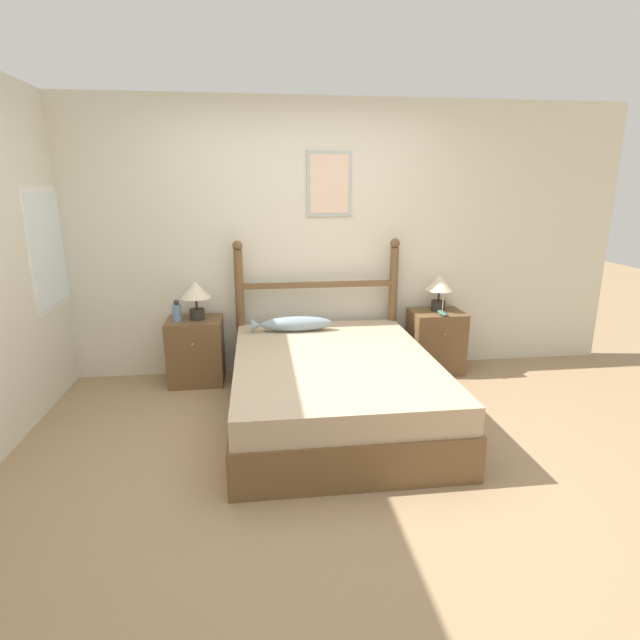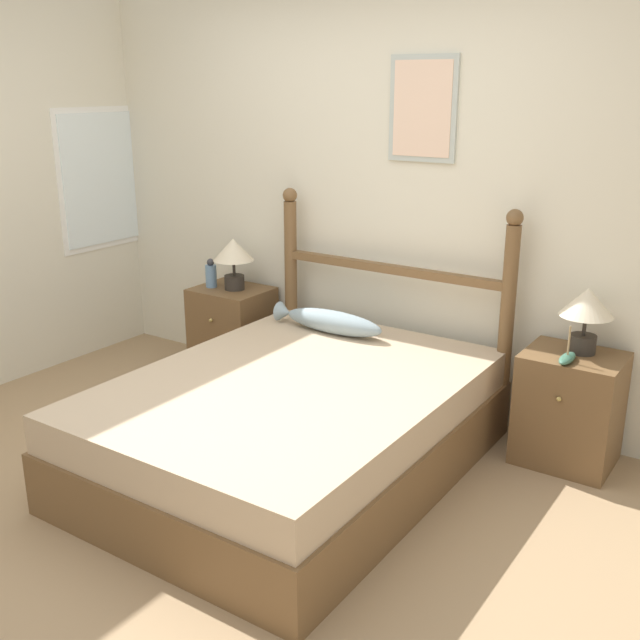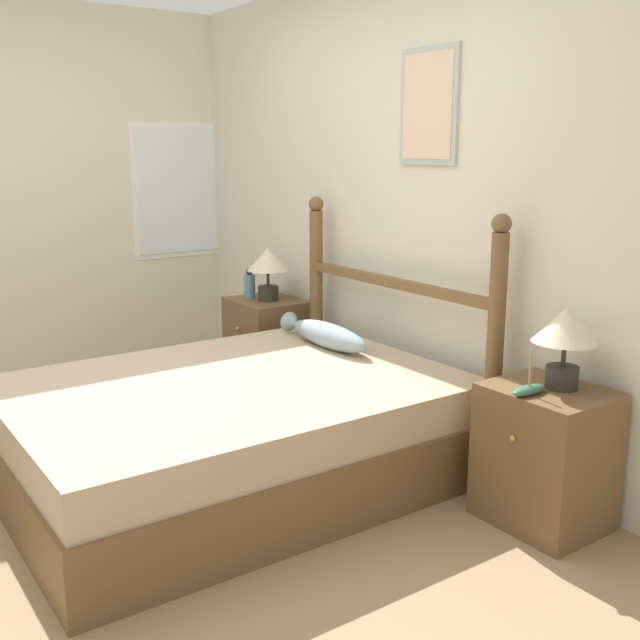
{
  "view_description": "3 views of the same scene",
  "coord_description": "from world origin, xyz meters",
  "px_view_note": "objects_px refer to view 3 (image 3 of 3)",
  "views": [
    {
      "loc": [
        -0.37,
        -3.02,
        1.78
      ],
      "look_at": [
        0.14,
        0.98,
        0.69
      ],
      "focal_mm": 28.0,
      "sensor_mm": 36.0,
      "label": 1
    },
    {
      "loc": [
        2.27,
        -2.24,
        1.94
      ],
      "look_at": [
        0.14,
        0.91,
        0.72
      ],
      "focal_mm": 42.0,
      "sensor_mm": 36.0,
      "label": 2
    },
    {
      "loc": [
        3.23,
        -1.03,
        1.59
      ],
      "look_at": [
        0.19,
        1.1,
        0.73
      ],
      "focal_mm": 42.0,
      "sensor_mm": 36.0,
      "label": 3
    }
  ],
  "objects_px": {
    "nightstand_left": "(267,343)",
    "table_lamp_right": "(565,332)",
    "fish_pillow": "(325,334)",
    "bed": "(233,430)",
    "model_boat": "(529,389)",
    "nightstand_right": "(545,456)",
    "bottle": "(250,284)",
    "table_lamp_left": "(268,264)"
  },
  "relations": [
    {
      "from": "nightstand_left",
      "to": "table_lamp_right",
      "type": "distance_m",
      "value": 2.38
    },
    {
      "from": "model_boat",
      "to": "nightstand_right",
      "type": "bearing_deg",
      "value": 88.71
    },
    {
      "from": "nightstand_right",
      "to": "fish_pillow",
      "type": "xyz_separation_m",
      "value": [
        -1.41,
        -0.15,
        0.27
      ]
    },
    {
      "from": "nightstand_left",
      "to": "fish_pillow",
      "type": "height_order",
      "value": "fish_pillow"
    },
    {
      "from": "table_lamp_left",
      "to": "bottle",
      "type": "xyz_separation_m",
      "value": [
        -0.17,
        -0.04,
        -0.15
      ]
    },
    {
      "from": "bed",
      "to": "nightstand_right",
      "type": "distance_m",
      "value": 1.45
    },
    {
      "from": "table_lamp_right",
      "to": "model_boat",
      "type": "bearing_deg",
      "value": -97.38
    },
    {
      "from": "bed",
      "to": "bottle",
      "type": "height_order",
      "value": "bottle"
    },
    {
      "from": "bed",
      "to": "nightstand_right",
      "type": "bearing_deg",
      "value": 37.57
    },
    {
      "from": "nightstand_left",
      "to": "bottle",
      "type": "distance_m",
      "value": 0.42
    },
    {
      "from": "nightstand_right",
      "to": "bottle",
      "type": "height_order",
      "value": "bottle"
    },
    {
      "from": "nightstand_right",
      "to": "table_lamp_left",
      "type": "distance_m",
      "value": 2.33
    },
    {
      "from": "bed",
      "to": "model_boat",
      "type": "height_order",
      "value": "model_boat"
    },
    {
      "from": "table_lamp_left",
      "to": "table_lamp_right",
      "type": "distance_m",
      "value": 2.29
    },
    {
      "from": "nightstand_right",
      "to": "bottle",
      "type": "xyz_separation_m",
      "value": [
        -2.44,
        -0.04,
        0.39
      ]
    },
    {
      "from": "nightstand_left",
      "to": "fish_pillow",
      "type": "bearing_deg",
      "value": -9.61
    },
    {
      "from": "nightstand_left",
      "to": "nightstand_right",
      "type": "relative_size",
      "value": 1.0
    },
    {
      "from": "model_boat",
      "to": "fish_pillow",
      "type": "relative_size",
      "value": 0.26
    },
    {
      "from": "nightstand_left",
      "to": "nightstand_right",
      "type": "bearing_deg",
      "value": 0.0
    },
    {
      "from": "bed",
      "to": "nightstand_left",
      "type": "bearing_deg",
      "value": 142.43
    },
    {
      "from": "fish_pillow",
      "to": "table_lamp_left",
      "type": "bearing_deg",
      "value": 170.12
    },
    {
      "from": "bottle",
      "to": "nightstand_right",
      "type": "bearing_deg",
      "value": 1.04
    },
    {
      "from": "bed",
      "to": "model_boat",
      "type": "xyz_separation_m",
      "value": [
        1.15,
        0.75,
        0.38
      ]
    },
    {
      "from": "table_lamp_left",
      "to": "table_lamp_right",
      "type": "bearing_deg",
      "value": 1.2
    },
    {
      "from": "bed",
      "to": "model_boat",
      "type": "bearing_deg",
      "value": 33.3
    },
    {
      "from": "nightstand_right",
      "to": "model_boat",
      "type": "xyz_separation_m",
      "value": [
        -0.0,
        -0.13,
        0.32
      ]
    },
    {
      "from": "model_boat",
      "to": "nightstand_left",
      "type": "bearing_deg",
      "value": 176.73
    },
    {
      "from": "nightstand_right",
      "to": "table_lamp_left",
      "type": "xyz_separation_m",
      "value": [
        -2.27,
        -0.0,
        0.54
      ]
    },
    {
      "from": "nightstand_left",
      "to": "table_lamp_right",
      "type": "bearing_deg",
      "value": 1.15
    },
    {
      "from": "nightstand_left",
      "to": "table_lamp_right",
      "type": "relative_size",
      "value": 1.74
    },
    {
      "from": "bottle",
      "to": "fish_pillow",
      "type": "bearing_deg",
      "value": -5.93
    },
    {
      "from": "table_lamp_right",
      "to": "bottle",
      "type": "xyz_separation_m",
      "value": [
        -2.46,
        -0.09,
        -0.15
      ]
    },
    {
      "from": "model_boat",
      "to": "fish_pillow",
      "type": "distance_m",
      "value": 1.4
    },
    {
      "from": "table_lamp_left",
      "to": "fish_pillow",
      "type": "bearing_deg",
      "value": -9.88
    },
    {
      "from": "bed",
      "to": "table_lamp_right",
      "type": "bearing_deg",
      "value": 38.52
    },
    {
      "from": "bottle",
      "to": "model_boat",
      "type": "distance_m",
      "value": 2.44
    },
    {
      "from": "nightstand_right",
      "to": "table_lamp_right",
      "type": "bearing_deg",
      "value": 66.71
    },
    {
      "from": "table_lamp_left",
      "to": "model_boat",
      "type": "height_order",
      "value": "table_lamp_left"
    },
    {
      "from": "nightstand_left",
      "to": "bed",
      "type": "bearing_deg",
      "value": -37.57
    },
    {
      "from": "table_lamp_right",
      "to": "bed",
      "type": "bearing_deg",
      "value": -141.48
    },
    {
      "from": "nightstand_right",
      "to": "table_lamp_right",
      "type": "xyz_separation_m",
      "value": [
        0.02,
        0.05,
        0.54
      ]
    },
    {
      "from": "bed",
      "to": "fish_pillow",
      "type": "distance_m",
      "value": 0.84
    }
  ]
}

